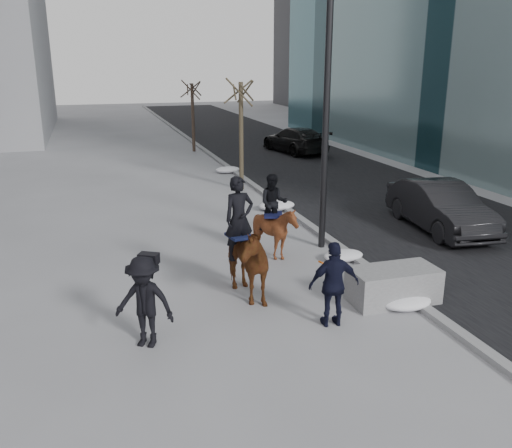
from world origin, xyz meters
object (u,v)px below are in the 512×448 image
object	(u,v)px
planter	(393,285)
mounted_right	(275,225)
car_near	(440,207)
mounted_left	(241,254)

from	to	relation	value
planter	mounted_right	size ratio (longest dim) A/B	0.85
car_near	mounted_left	size ratio (longest dim) A/B	1.67
planter	mounted_right	bearing A→B (deg)	114.85
car_near	mounted_left	world-z (taller)	mounted_left
planter	mounted_right	world-z (taller)	mounted_right
planter	mounted_left	distance (m)	3.42
mounted_left	mounted_right	xyz separation A→B (m)	(1.55, 2.18, -0.11)
planter	mounted_left	xyz separation A→B (m)	(-3.13, 1.23, 0.63)
mounted_right	planter	bearing A→B (deg)	-65.15
planter	car_near	bearing A→B (deg)	45.42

